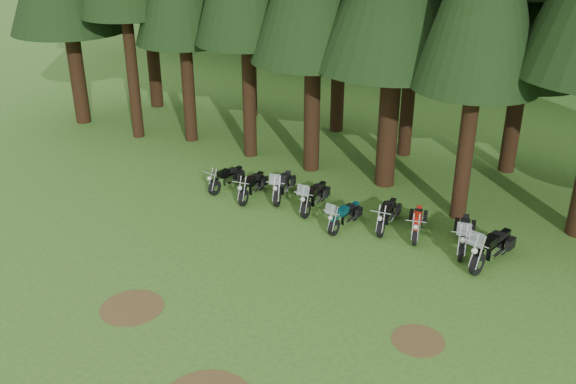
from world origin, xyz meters
name	(u,v)px	position (x,y,z in m)	size (l,w,h in m)	color
ground	(260,302)	(0.00, 0.00, 0.00)	(120.00, 120.00, 0.00)	#335E22
decid_3	(410,6)	(-4.71, 25.13, 4.51)	(6.12, 5.95, 7.65)	black
decid_4	(522,14)	(1.58, 26.32, 4.37)	(5.93, 5.76, 7.41)	black
dirt_patch_0	(132,308)	(-3.00, -2.00, 0.01)	(1.80, 1.80, 0.01)	#4C3D1E
dirt_patch_1	(418,340)	(4.50, 0.50, 0.01)	(1.40, 1.40, 0.01)	#4C3D1E
motorcycle_0	(227,179)	(-5.18, 6.00, 0.42)	(0.40, 2.01, 0.82)	black
motorcycle_1	(252,187)	(-3.89, 5.79, 0.44)	(0.42, 2.14, 0.87)	black
motorcycle_2	(283,186)	(-2.86, 6.34, 0.47)	(0.82, 2.22, 1.40)	black
motorcycle_3	(314,198)	(-1.36, 6.03, 0.47)	(0.48, 2.24, 1.41)	black
motorcycle_4	(345,217)	(0.22, 5.27, 0.42)	(0.50, 2.03, 1.27)	black
motorcycle_5	(387,216)	(1.49, 6.01, 0.45)	(0.40, 2.15, 0.88)	black
motorcycle_6	(417,223)	(2.57, 6.00, 0.43)	(0.63, 2.02, 0.84)	black
motorcycle_7	(464,235)	(4.20, 5.82, 0.49)	(0.75, 2.34, 1.47)	black
motorcycle_8	(491,249)	(5.21, 5.28, 0.53)	(0.92, 2.49, 1.58)	black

